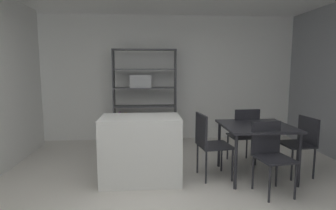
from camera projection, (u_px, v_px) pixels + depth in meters
The scene contains 9 objects.
ground_plane at pixel (169, 209), 3.17m from camera, with size 8.89×8.89×0.00m, color beige.
back_partition at pixel (158, 78), 6.15m from camera, with size 6.19×0.06×2.73m, color white.
kitchen_island at pixel (141, 149), 3.92m from camera, with size 1.11×0.69×0.92m, color silver.
open_bookshelf at pixel (142, 97), 5.82m from camera, with size 1.31×0.33×1.98m.
dining_table at pixel (256, 130), 4.05m from camera, with size 0.99×0.97×0.77m.
dining_chair_island_side at pixel (208, 140), 4.00m from camera, with size 0.50×0.51×0.95m.
dining_chair_far at pixel (244, 132), 4.57m from camera, with size 0.44×0.44×0.94m.
dining_chair_near at pixel (270, 151), 3.56m from camera, with size 0.47×0.50×0.90m.
dining_chair_window_side at pixel (301, 140), 4.13m from camera, with size 0.44×0.49×0.88m.
Camera 1 is at (-0.23, -2.97, 1.60)m, focal length 29.59 mm.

